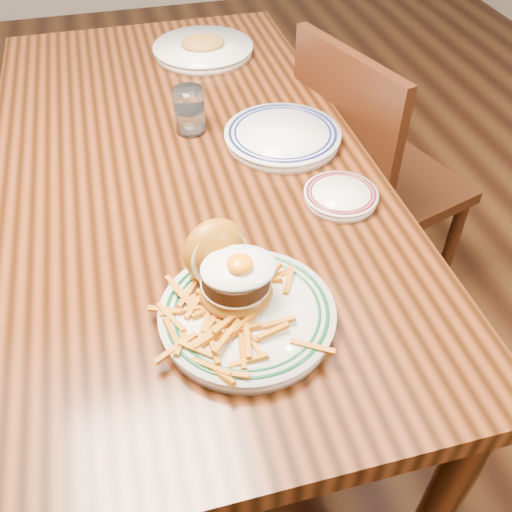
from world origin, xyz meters
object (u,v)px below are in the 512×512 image
object	(u,v)px
chair_right	(367,178)
side_plate	(341,195)
table	(184,189)
main_plate	(242,299)

from	to	relation	value
chair_right	side_plate	xyz separation A→B (m)	(-0.26, -0.39, 0.28)
chair_right	side_plate	bearing A→B (deg)	38.87
table	chair_right	distance (m)	0.61
table	main_plate	distance (m)	0.51
table	chair_right	xyz separation A→B (m)	(0.56, 0.15, -0.18)
table	chair_right	bearing A→B (deg)	15.35
main_plate	table	bearing A→B (deg)	77.07
chair_right	side_plate	distance (m)	0.55
side_plate	table	bearing A→B (deg)	162.97
table	side_plate	distance (m)	0.40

